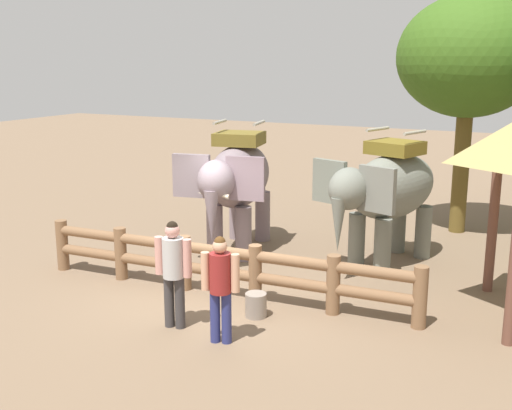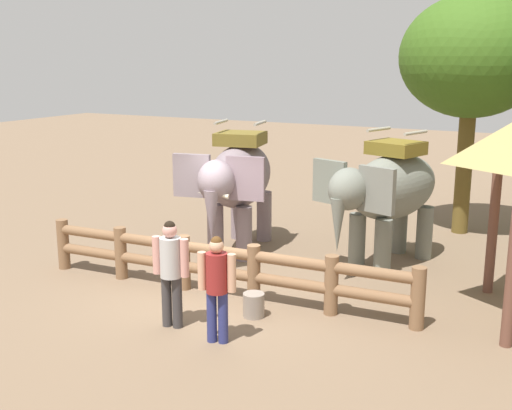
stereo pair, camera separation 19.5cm
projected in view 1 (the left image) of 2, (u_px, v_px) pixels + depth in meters
The scene contains 8 objects.
ground_plane at pixel (218, 296), 11.79m from camera, with size 60.00×60.00×0.00m, color brown.
log_fence at pixel (219, 264), 11.71m from camera, with size 7.54×0.55×1.05m.
elephant_near_left at pixel (237, 180), 14.17m from camera, with size 2.09×3.50×2.95m.
elephant_center at pixel (387, 190), 13.23m from camera, with size 2.35×3.43×2.88m.
tourist_woman_in_black at pixel (220, 282), 9.65m from camera, with size 0.59×0.40×1.70m.
tourist_man_in_blue at pixel (173, 267), 10.20m from camera, with size 0.63×0.39×1.79m.
tree_far_left at pixel (469, 58), 15.22m from camera, with size 3.45×3.45×5.81m.
feed_bucket at pixel (256, 305), 10.81m from camera, with size 0.37×0.37×0.41m.
Camera 1 is at (5.57, -9.63, 4.30)m, focal length 44.62 mm.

